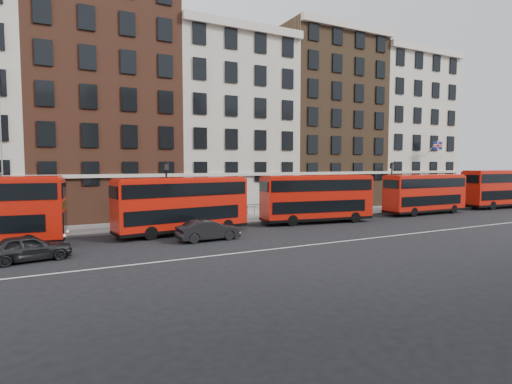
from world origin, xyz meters
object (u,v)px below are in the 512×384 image
bus_e (501,188)px  car_rear (29,248)px  traffic_light (459,187)px  car_front (208,230)px  bus_d (425,193)px  bus_c (317,197)px  bus_b (182,204)px

bus_e → car_rear: (-48.76, -4.49, -1.68)m
car_rear → traffic_light: (44.82, 7.18, 1.72)m
car_front → bus_d: bearing=-85.5°
bus_e → car_rear: bearing=-171.2°
bus_c → car_front: 11.98m
bus_c → bus_e: size_ratio=0.95×
bus_b → bus_d: bearing=-7.5°
bus_d → car_front: 25.40m
bus_e → car_rear: size_ratio=2.55×
bus_c → traffic_light: bus_c is taller
bus_c → bus_d: 13.74m
bus_c → bus_d: bearing=7.7°
bus_d → car_rear: (-35.76, -4.49, -1.48)m
bus_b → bus_e: bus_e is taller
bus_b → car_rear: bearing=-162.9°
bus_d → bus_e: (13.00, 0.00, 0.20)m
bus_b → bus_c: (12.22, 0.01, 0.01)m
bus_d → car_rear: size_ratio=2.31×
bus_b → car_front: size_ratio=2.38×
bus_c → traffic_light: bearing=14.5°
bus_e → traffic_light: bus_e is taller
traffic_light → bus_d: bearing=-163.4°
traffic_light → car_front: bearing=-170.0°
car_front → traffic_light: size_ratio=1.31×
car_front → bus_e: bearing=-88.0°
traffic_light → bus_e: bearing=-34.4°
bus_b → traffic_light: (35.02, 2.70, 0.19)m
bus_d → traffic_light: bus_d is taller
bus_c → traffic_light: (22.79, 2.69, 0.18)m
bus_d → traffic_light: size_ratio=2.99×
car_rear → car_front: 10.69m
car_front → traffic_light: 34.76m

